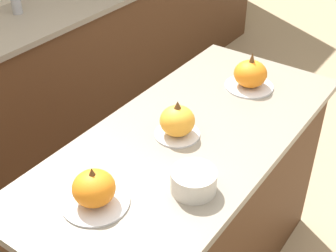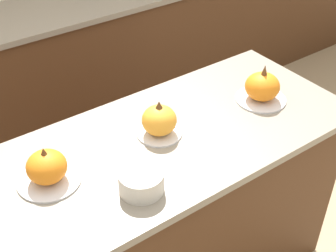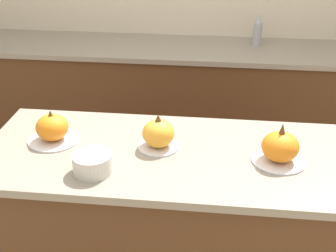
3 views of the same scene
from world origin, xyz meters
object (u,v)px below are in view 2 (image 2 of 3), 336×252
Objects in this scene: pumpkin_cake_left at (47,169)px; mixing_bowl at (141,181)px; pumpkin_cake_center at (159,121)px; pumpkin_cake_right at (262,88)px.

mixing_bowl is at bearing -43.62° from pumpkin_cake_left.
pumpkin_cake_left is 0.48m from pumpkin_cake_center.
pumpkin_cake_left is 1.45× the size of mixing_bowl.
pumpkin_cake_right is 0.77m from mixing_bowl.
pumpkin_cake_left is at bearing 179.46° from pumpkin_cake_center.
pumpkin_cake_right reaches higher than pumpkin_cake_center.
pumpkin_cake_left is 0.34m from mixing_bowl.
mixing_bowl is (-0.75, -0.17, -0.02)m from pumpkin_cake_right.
mixing_bowl is at bearing -167.34° from pumpkin_cake_right.
mixing_bowl is (0.24, -0.23, -0.02)m from pumpkin_cake_left.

